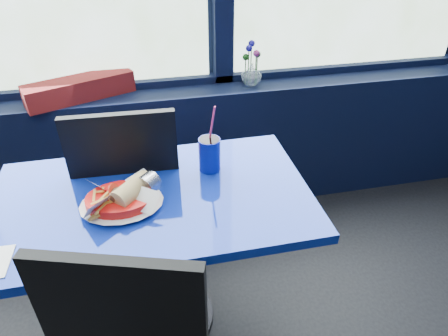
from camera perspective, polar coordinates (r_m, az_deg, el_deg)
window_sill at (r=2.48m, az=-17.68°, el=1.07°), size 5.00×0.26×0.80m
near_table at (r=1.66m, az=-9.61°, el=-8.87°), size 1.20×0.70×0.75m
chair_near_back at (r=1.89m, az=-13.39°, el=-2.55°), size 0.48×0.48×1.01m
planter_box at (r=2.27m, az=-19.88°, el=10.65°), size 0.57×0.34×0.11m
flower_vase at (r=2.31m, az=3.94°, el=13.55°), size 0.13×0.13×0.25m
food_basket at (r=1.49m, az=-14.28°, el=-4.17°), size 0.33×0.33×0.10m
ketchup_bottle at (r=1.68m, az=-8.35°, el=3.72°), size 0.06×0.06×0.21m
soda_cup at (r=1.62m, az=-2.07°, el=2.07°), size 0.09×0.09×0.30m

